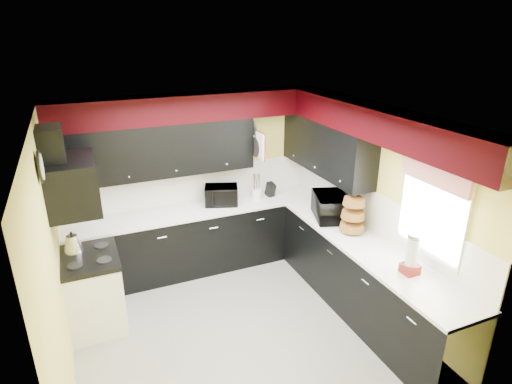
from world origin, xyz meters
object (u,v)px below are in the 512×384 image
(knife_block, at_px, (270,190))
(microwave, at_px, (330,207))
(utensil_crock, at_px, (257,194))
(kettle, at_px, (73,243))
(toaster_oven, at_px, (221,195))

(knife_block, bearing_deg, microwave, -76.22)
(utensil_crock, height_order, knife_block, knife_block)
(utensil_crock, relative_size, kettle, 0.73)
(knife_block, distance_m, kettle, 2.81)
(microwave, relative_size, utensil_crock, 3.74)
(utensil_crock, relative_size, knife_block, 0.75)
(utensil_crock, bearing_deg, microwave, -58.01)
(microwave, distance_m, utensil_crock, 1.18)
(microwave, height_order, kettle, microwave)
(toaster_oven, height_order, utensil_crock, toaster_oven)
(microwave, relative_size, kettle, 2.72)
(toaster_oven, distance_m, utensil_crock, 0.54)
(microwave, bearing_deg, kettle, 101.23)
(knife_block, bearing_deg, utensil_crock, 173.62)
(microwave, bearing_deg, knife_block, 40.49)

